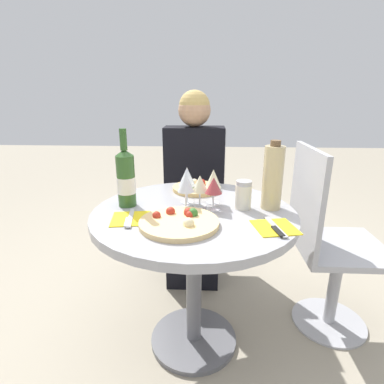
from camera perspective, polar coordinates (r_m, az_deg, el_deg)
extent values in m
plane|color=#9E937F|center=(1.70, 0.33, -26.32)|extent=(12.00, 12.00, 0.00)
cylinder|color=slate|center=(1.69, 0.33, -26.03)|extent=(0.43, 0.43, 0.02)
cylinder|color=slate|center=(1.47, 0.35, -16.59)|extent=(0.07, 0.07, 0.65)
cylinder|color=#9E9EA3|center=(1.31, 0.38, -4.16)|extent=(0.88, 0.88, 0.04)
cylinder|color=#ADADB2|center=(2.26, 0.39, -13.48)|extent=(0.38, 0.38, 0.01)
cylinder|color=#ADADB2|center=(2.15, 0.41, -8.58)|extent=(0.06, 0.06, 0.44)
cube|color=#ADADB2|center=(2.06, 0.42, -2.68)|extent=(0.42, 0.42, 0.03)
cube|color=#ADADB2|center=(2.18, 0.67, 5.54)|extent=(0.42, 0.02, 0.48)
cube|color=black|center=(2.01, 0.22, -10.14)|extent=(0.33, 0.31, 0.47)
cube|color=black|center=(1.98, 0.44, 4.80)|extent=(0.38, 0.19, 0.52)
sphere|color=tan|center=(1.93, 0.47, 15.32)|extent=(0.20, 0.20, 0.20)
sphere|color=tan|center=(1.93, 0.47, 16.07)|extent=(0.19, 0.19, 0.19)
cylinder|color=#ADADB2|center=(1.93, 24.49, -21.47)|extent=(0.38, 0.38, 0.01)
cylinder|color=#ADADB2|center=(1.81, 25.40, -16.11)|extent=(0.06, 0.06, 0.44)
cube|color=#ADADB2|center=(1.70, 26.47, -9.40)|extent=(0.42, 0.42, 0.03)
cube|color=#ADADB2|center=(1.53, 20.93, -1.10)|extent=(0.02, 0.42, 0.48)
cylinder|color=#E5C17F|center=(1.15, -2.48, -5.88)|extent=(0.31, 0.31, 0.02)
sphere|color=#336B28|center=(1.19, 0.38, -4.06)|extent=(0.04, 0.04, 0.04)
sphere|color=#B22D1E|center=(1.20, -0.70, -3.93)|extent=(0.04, 0.04, 0.04)
sphere|color=#B22D1E|center=(1.22, -4.11, -3.70)|extent=(0.04, 0.04, 0.04)
sphere|color=#B22D1E|center=(1.19, -6.77, -4.42)|extent=(0.03, 0.03, 0.03)
sphere|color=#B22D1E|center=(1.18, -0.48, -4.38)|extent=(0.03, 0.03, 0.03)
sphere|color=beige|center=(1.10, -0.64, -5.94)|extent=(0.04, 0.04, 0.04)
cylinder|color=#DBB26B|center=(1.57, 0.99, 0.70)|extent=(0.25, 0.25, 0.02)
sphere|color=#336B28|center=(1.50, -0.45, 0.65)|extent=(0.04, 0.04, 0.04)
sphere|color=#B22D1E|center=(1.51, 1.73, 0.61)|extent=(0.03, 0.03, 0.03)
sphere|color=beige|center=(1.54, 1.37, 1.01)|extent=(0.03, 0.03, 0.03)
sphere|color=beige|center=(1.61, 0.46, 1.84)|extent=(0.04, 0.04, 0.04)
sphere|color=#B22D1E|center=(1.60, 1.83, 1.74)|extent=(0.04, 0.04, 0.04)
sphere|color=#B22D1E|center=(1.53, 0.71, 0.85)|extent=(0.03, 0.03, 0.03)
sphere|color=#B22D1E|center=(1.63, -0.10, 1.96)|extent=(0.03, 0.03, 0.03)
cylinder|color=#2D5623|center=(1.35, -12.44, 2.03)|extent=(0.08, 0.08, 0.23)
cone|color=#2D5623|center=(1.33, -12.81, 7.35)|extent=(0.08, 0.08, 0.03)
cylinder|color=#2D5623|center=(1.32, -12.98, 9.73)|extent=(0.03, 0.03, 0.09)
cylinder|color=silver|center=(1.36, -12.39, 1.30)|extent=(0.08, 0.08, 0.07)
cylinder|color=tan|center=(1.33, 15.12, 2.60)|extent=(0.09, 0.09, 0.27)
cylinder|color=brown|center=(1.30, 15.66, 8.95)|extent=(0.04, 0.04, 0.02)
cylinder|color=silver|center=(1.32, 9.73, -0.91)|extent=(0.07, 0.07, 0.11)
cylinder|color=#B2B2B7|center=(1.30, 9.87, 1.71)|extent=(0.07, 0.07, 0.02)
cylinder|color=silver|center=(1.31, 4.05, -3.27)|extent=(0.06, 0.06, 0.00)
cylinder|color=silver|center=(1.30, 4.08, -1.72)|extent=(0.01, 0.01, 0.07)
cone|color=#9E383D|center=(1.28, 4.15, 1.27)|extent=(0.07, 0.07, 0.07)
cylinder|color=silver|center=(1.31, -1.17, -3.19)|extent=(0.06, 0.06, 0.00)
cylinder|color=silver|center=(1.30, -1.18, -1.52)|extent=(0.01, 0.01, 0.08)
cone|color=silver|center=(1.28, -1.20, 1.76)|extent=(0.07, 0.07, 0.08)
cylinder|color=silver|center=(1.39, 3.99, -2.03)|extent=(0.06, 0.06, 0.00)
cylinder|color=silver|center=(1.38, 4.02, -0.56)|extent=(0.01, 0.01, 0.07)
cone|color=beige|center=(1.35, 4.09, 2.58)|extent=(0.07, 0.07, 0.08)
cylinder|color=silver|center=(1.39, -0.93, -1.95)|extent=(0.06, 0.06, 0.00)
cylinder|color=silver|center=(1.38, -0.94, -0.33)|extent=(0.01, 0.01, 0.08)
cone|color=silver|center=(1.35, -0.96, 2.97)|extent=(0.08, 0.08, 0.08)
cylinder|color=silver|center=(1.35, 1.48, -2.59)|extent=(0.06, 0.06, 0.00)
cylinder|color=silver|center=(1.34, 1.49, -1.22)|extent=(0.01, 0.01, 0.07)
cone|color=beige|center=(1.32, 1.52, 1.65)|extent=(0.07, 0.07, 0.07)
cube|color=yellow|center=(1.23, -11.60, -4.98)|extent=(0.17, 0.17, 0.00)
cube|color=silver|center=(1.23, -11.61, -4.79)|extent=(0.05, 0.19, 0.00)
cube|color=silver|center=(1.19, -12.17, -5.55)|extent=(0.03, 0.09, 0.00)
cube|color=yellow|center=(1.18, 15.51, -6.49)|extent=(0.18, 0.18, 0.00)
cube|color=silver|center=(1.17, 15.53, -6.29)|extent=(0.05, 0.19, 0.00)
cube|color=black|center=(1.13, 16.04, -7.16)|extent=(0.04, 0.09, 0.00)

